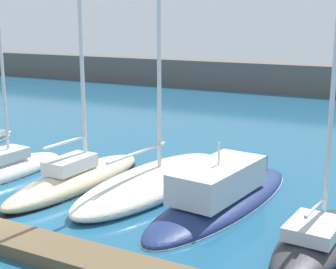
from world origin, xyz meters
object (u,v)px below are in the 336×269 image
Objects in this scene: sailboat_white_fourth at (4,170)px; sailboat_ivory_sixth at (154,178)px; motorboat_navy_seventh at (223,195)px; sailboat_charcoal_eighth at (316,237)px; sailboat_sand_fifth at (77,176)px.

sailboat_ivory_sixth reaches higher than sailboat_white_fourth.
motorboat_navy_seventh is 4.74m from sailboat_charcoal_eighth.
sailboat_ivory_sixth is at bearing 74.55° from sailboat_charcoal_eighth.
sailboat_charcoal_eighth reaches higher than motorboat_navy_seventh.
sailboat_ivory_sixth is at bearing -65.13° from sailboat_sand_fifth.
sailboat_sand_fifth reaches higher than sailboat_charcoal_eighth.
sailboat_sand_fifth is at bearing 86.92° from sailboat_charcoal_eighth.
sailboat_ivory_sixth is at bearing -71.94° from sailboat_white_fourth.
sailboat_white_fourth is 0.63× the size of sailboat_ivory_sixth.
sailboat_ivory_sixth is 3.42m from motorboat_navy_seventh.
sailboat_charcoal_eighth is at bearing -104.47° from sailboat_ivory_sixth.
sailboat_ivory_sixth is 2.09× the size of motorboat_navy_seventh.
sailboat_sand_fifth is 10.82m from sailboat_charcoal_eighth.
sailboat_sand_fifth reaches higher than sailboat_white_fourth.
sailboat_sand_fifth is at bearing 104.66° from motorboat_navy_seventh.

